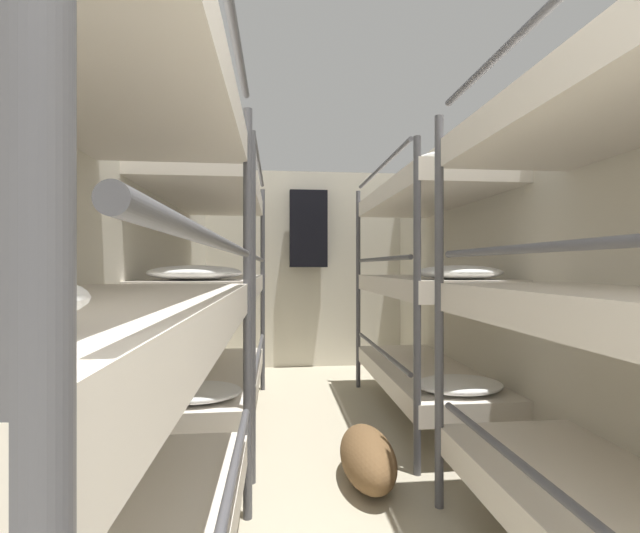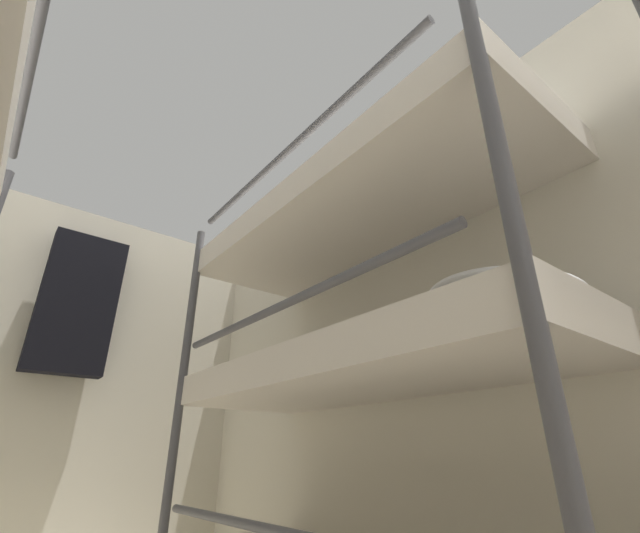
% 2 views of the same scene
% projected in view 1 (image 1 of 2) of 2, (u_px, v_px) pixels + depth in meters
% --- Properties ---
extents(wall_left, '(0.06, 5.55, 2.35)m').
position_uv_depth(wall_left, '(116.00, 272.00, 2.30)').
color(wall_left, beige).
rests_on(wall_left, ground_plane).
extents(wall_right, '(0.06, 5.55, 2.35)m').
position_uv_depth(wall_right, '(535.00, 271.00, 2.54)').
color(wall_right, beige).
rests_on(wall_right, ground_plane).
extents(wall_back, '(2.46, 0.06, 2.35)m').
position_uv_depth(wall_back, '(305.00, 269.00, 5.15)').
color(wall_back, beige).
rests_on(wall_back, ground_plane).
extents(bunk_stack_left_near, '(0.72, 1.85, 1.99)m').
position_uv_depth(bunk_stack_left_near, '(79.00, 323.00, 1.04)').
color(bunk_stack_left_near, '#4C4C51').
rests_on(bunk_stack_left_near, ground_plane).
extents(bunk_stack_left_far, '(0.72, 1.85, 1.99)m').
position_uv_depth(bunk_stack_left_far, '(212.00, 285.00, 3.17)').
color(bunk_stack_left_far, '#4C4C51').
rests_on(bunk_stack_left_far, ground_plane).
extents(bunk_stack_right_far, '(0.72, 1.85, 1.99)m').
position_uv_depth(bunk_stack_right_far, '(425.00, 284.00, 3.33)').
color(bunk_stack_right_far, '#4C4C51').
rests_on(bunk_stack_right_far, ground_plane).
extents(duffel_bag, '(0.29, 0.63, 0.29)m').
position_uv_depth(duffel_bag, '(367.00, 457.00, 2.36)').
color(duffel_bag, brown).
rests_on(duffel_bag, ground_plane).
extents(hanging_coat, '(0.44, 0.12, 0.90)m').
position_uv_depth(hanging_coat, '(308.00, 229.00, 5.01)').
color(hanging_coat, black).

